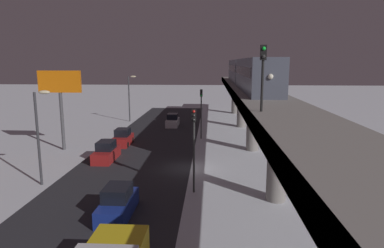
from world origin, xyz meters
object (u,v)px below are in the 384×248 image
object	(u,v)px
traffic_light_near	(194,139)
commercial_billboard	(60,90)
rail_signal	(263,67)
sedan_red	(123,138)
sedan_blue	(118,204)
traffic_light_mid	(201,107)
sedan_red_2	(106,152)
sedan_white	(173,121)
subway_train	(247,72)

from	to	relation	value
traffic_light_near	commercial_billboard	size ratio (longest dim) A/B	0.72
rail_signal	sedan_red	size ratio (longest dim) A/B	1.00
sedan_red	sedan_blue	size ratio (longest dim) A/B	0.90
sedan_blue	rail_signal	bearing A→B (deg)	3.57
rail_signal	sedan_blue	distance (m)	12.56
rail_signal	traffic_light_mid	distance (m)	23.16
sedan_blue	commercial_billboard	xyz separation A→B (m)	(10.71, -16.17, 6.03)
sedan_red	traffic_light_mid	world-z (taller)	traffic_light_mid
sedan_red_2	rail_signal	bearing A→B (deg)	139.16
sedan_white	traffic_light_mid	world-z (taller)	traffic_light_mid
sedan_white	traffic_light_mid	bearing A→B (deg)	-61.23
sedan_blue	sedan_red_2	xyz separation A→B (m)	(4.60, -12.34, 0.00)
commercial_billboard	traffic_light_near	bearing A→B (deg)	142.17
sedan_red	sedan_white	xyz separation A→B (m)	(-4.60, -12.47, 0.01)
subway_train	rail_signal	xyz separation A→B (m)	(1.62, 24.92, 0.95)
subway_train	sedan_white	distance (m)	14.38
subway_train	commercial_billboard	bearing A→B (deg)	23.57
commercial_billboard	sedan_red_2	bearing A→B (deg)	147.95
sedan_red	traffic_light_near	bearing A→B (deg)	122.53
sedan_blue	sedan_red_2	world-z (taller)	same
subway_train	rail_signal	world-z (taller)	rail_signal
subway_train	sedan_red_2	xyz separation A→B (m)	(15.25, 13.14, -7.76)
sedan_red_2	traffic_light_near	xyz separation A→B (m)	(-9.30, 8.14, 3.40)
commercial_billboard	rail_signal	bearing A→B (deg)	141.67
subway_train	traffic_light_mid	world-z (taller)	subway_train
sedan_blue	sedan_white	bearing A→B (deg)	90.00
sedan_red	sedan_red_2	size ratio (longest dim) A/B	0.91
sedan_red_2	traffic_light_mid	world-z (taller)	traffic_light_mid
commercial_billboard	sedan_red	bearing A→B (deg)	-156.83
sedan_white	sedan_blue	bearing A→B (deg)	-90.00
subway_train	traffic_light_mid	distance (m)	7.89
sedan_red	sedan_red_2	world-z (taller)	same
sedan_white	traffic_light_mid	distance (m)	10.34
sedan_red	commercial_billboard	distance (m)	8.98
subway_train	rail_signal	distance (m)	24.99
traffic_light_mid	subway_train	bearing A→B (deg)	-154.86
sedan_red_2	traffic_light_near	world-z (taller)	traffic_light_near
subway_train	sedan_blue	size ratio (longest dim) A/B	8.29
sedan_red_2	commercial_billboard	world-z (taller)	commercial_billboard
subway_train	commercial_billboard	world-z (taller)	subway_train
sedan_red	traffic_light_mid	distance (m)	10.65
sedan_white	sedan_blue	size ratio (longest dim) A/B	0.92
sedan_white	commercial_billboard	world-z (taller)	commercial_billboard
rail_signal	traffic_light_mid	size ratio (longest dim) A/B	0.62
traffic_light_near	rail_signal	bearing A→B (deg)	139.97
sedan_red	traffic_light_near	xyz separation A→B (m)	(-9.30, 14.58, 3.41)
sedan_white	traffic_light_near	bearing A→B (deg)	-80.14
sedan_red_2	traffic_light_near	distance (m)	12.82
sedan_red	traffic_light_mid	xyz separation A→B (m)	(-9.30, -3.91, 3.41)
rail_signal	traffic_light_near	size ratio (longest dim) A/B	0.62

